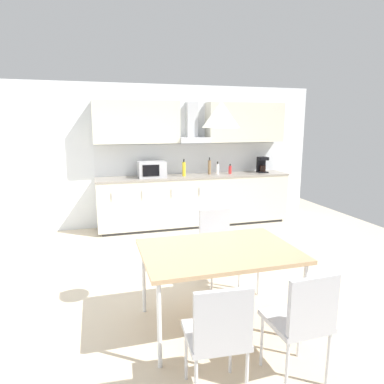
{
  "coord_description": "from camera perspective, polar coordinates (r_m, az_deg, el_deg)",
  "views": [
    {
      "loc": [
        -0.87,
        -3.64,
        1.86
      ],
      "look_at": [
        0.31,
        0.51,
        1.0
      ],
      "focal_mm": 32.0,
      "sensor_mm": 36.0,
      "label": 1
    }
  ],
  "objects": [
    {
      "name": "ground_plane",
      "position": [
        4.18,
        -2.29,
        -15.29
      ],
      "size": [
        8.28,
        7.8,
        0.02
      ],
      "primitive_type": "cube",
      "color": "beige"
    },
    {
      "name": "wall_back",
      "position": [
        6.38,
        -8.07,
        5.93
      ],
      "size": [
        6.63,
        0.1,
        2.56
      ],
      "primitive_type": "cube",
      "color": "silver",
      "rests_on": "ground_plane"
    },
    {
      "name": "kitchen_counter",
      "position": [
        6.36,
        0.49,
        -1.36
      ],
      "size": [
        3.55,
        0.61,
        0.94
      ],
      "color": "#333333",
      "rests_on": "ground_plane"
    },
    {
      "name": "backsplash_tile",
      "position": [
        6.51,
        -0.21,
        5.58
      ],
      "size": [
        3.53,
        0.02,
        0.56
      ],
      "primitive_type": "cube",
      "color": "silver",
      "rests_on": "kitchen_counter"
    },
    {
      "name": "upper_wall_cabinets",
      "position": [
        6.32,
        0.18,
        11.45
      ],
      "size": [
        3.53,
        0.4,
        0.73
      ],
      "color": "beige"
    },
    {
      "name": "microwave",
      "position": [
        6.08,
        -6.74,
        3.79
      ],
      "size": [
        0.48,
        0.35,
        0.28
      ],
      "color": "#ADADB2",
      "rests_on": "kitchen_counter"
    },
    {
      "name": "coffee_maker",
      "position": [
        6.78,
        11.57,
        4.49
      ],
      "size": [
        0.18,
        0.19,
        0.3
      ],
      "color": "black",
      "rests_on": "kitchen_counter"
    },
    {
      "name": "bottle_brown",
      "position": [
        6.39,
        2.93,
        4.17
      ],
      "size": [
        0.06,
        0.06,
        0.32
      ],
      "color": "brown",
      "rests_on": "kitchen_counter"
    },
    {
      "name": "bottle_yellow",
      "position": [
        6.15,
        -1.35,
        3.87
      ],
      "size": [
        0.06,
        0.06,
        0.31
      ],
      "color": "yellow",
      "rests_on": "kitchen_counter"
    },
    {
      "name": "bottle_red",
      "position": [
        6.5,
        6.36,
        3.74
      ],
      "size": [
        0.06,
        0.06,
        0.18
      ],
      "color": "red",
      "rests_on": "kitchen_counter"
    },
    {
      "name": "bottle_white",
      "position": [
        6.41,
        4.28,
        3.87
      ],
      "size": [
        0.06,
        0.06,
        0.24
      ],
      "color": "white",
      "rests_on": "kitchen_counter"
    },
    {
      "name": "dining_table",
      "position": [
        3.15,
        4.47,
        -10.23
      ],
      "size": [
        1.38,
        0.96,
        0.75
      ],
      "color": "tan",
      "rests_on": "ground_plane"
    },
    {
      "name": "chair_far_right",
      "position": [
        4.07,
        4.27,
        -7.81
      ],
      "size": [
        0.42,
        0.42,
        0.87
      ],
      "color": "#B2B2B7",
      "rests_on": "ground_plane"
    },
    {
      "name": "chair_near_left",
      "position": [
        2.41,
        4.47,
        -22.09
      ],
      "size": [
        0.43,
        0.43,
        0.87
      ],
      "color": "#B2B2B7",
      "rests_on": "ground_plane"
    },
    {
      "name": "chair_near_right",
      "position": [
        2.67,
        18.01,
        -19.11
      ],
      "size": [
        0.42,
        0.42,
        0.87
      ],
      "color": "#B2B2B7",
      "rests_on": "ground_plane"
    },
    {
      "name": "pendant_lamp",
      "position": [
        2.94,
        4.85,
        12.75
      ],
      "size": [
        0.32,
        0.32,
        0.22
      ],
      "primitive_type": "cone",
      "color": "silver"
    }
  ]
}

